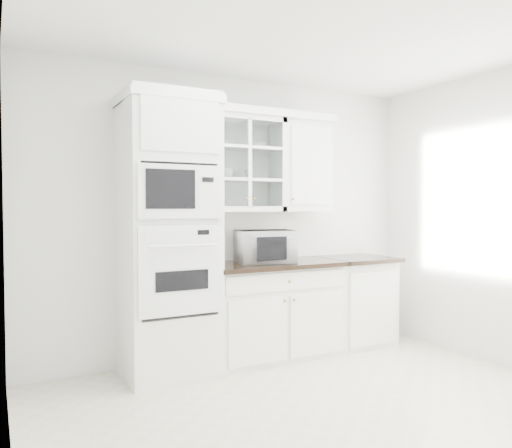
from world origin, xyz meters
TOP-DOWN VIEW (x-y plane):
  - ground at (0.00, 0.00)m, footprint 4.00×3.50m
  - room_shell at (0.00, 0.43)m, footprint 4.00×3.50m
  - oven_column at (-0.75, 1.42)m, footprint 0.76×0.68m
  - base_cabinet_run at (0.28, 1.45)m, footprint 1.32×0.67m
  - extra_base_cabinet at (1.28, 1.45)m, footprint 0.72×0.67m
  - upper_cabinet_glass at (0.03, 1.58)m, footprint 0.80×0.33m
  - upper_cabinet_solid at (0.71, 1.58)m, footprint 0.55×0.33m
  - crown_molding at (-0.07, 1.56)m, footprint 2.14×0.38m
  - countertop_microwave at (0.20, 1.43)m, footprint 0.60×0.53m
  - bowl_a at (-0.14, 1.58)m, footprint 0.25×0.25m
  - bowl_b at (0.20, 1.59)m, footprint 0.21×0.21m
  - cup_a at (-0.13, 1.58)m, footprint 0.14×0.14m
  - cup_b at (0.10, 1.57)m, footprint 0.13×0.13m

SIDE VIEW (x-z plane):
  - ground at x=0.00m, z-range 0.00..0.01m
  - base_cabinet_run at x=0.28m, z-range 0.00..0.92m
  - extra_base_cabinet at x=1.28m, z-range 0.00..0.92m
  - countertop_microwave at x=0.20m, z-range 0.92..1.23m
  - oven_column at x=-0.75m, z-range 0.00..2.40m
  - cup_b at x=0.10m, z-range 1.71..1.80m
  - cup_a at x=-0.13m, z-range 1.71..1.81m
  - room_shell at x=0.00m, z-range 0.43..3.13m
  - upper_cabinet_glass at x=0.03m, z-range 1.40..2.30m
  - upper_cabinet_solid at x=0.71m, z-range 1.40..2.30m
  - bowl_a at x=-0.14m, z-range 2.01..2.06m
  - bowl_b at x=0.20m, z-range 2.01..2.06m
  - crown_molding at x=-0.07m, z-range 2.30..2.37m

